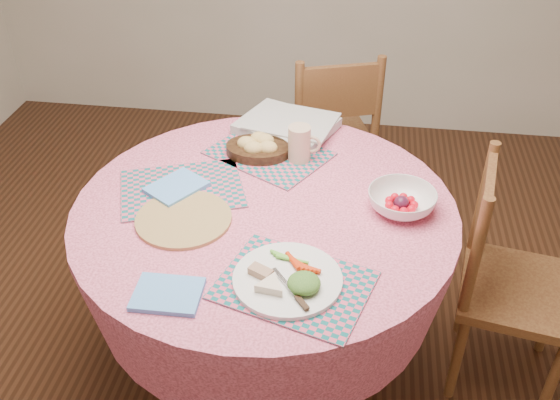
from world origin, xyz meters
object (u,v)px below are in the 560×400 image
at_px(dinner_plate, 290,278).
at_px(latte_mug, 300,143).
at_px(chair_back, 329,137).
at_px(dining_table, 265,253).
at_px(chair_right, 506,278).
at_px(fruit_bowl, 402,201).
at_px(bread_bowl, 258,146).
at_px(wicker_trivet, 184,219).

height_order(dinner_plate, latte_mug, latte_mug).
bearing_deg(dinner_plate, latte_mug, 94.19).
xyz_separation_m(dinner_plate, latte_mug, (-0.05, 0.64, 0.05)).
height_order(chair_back, dinner_plate, chair_back).
xyz_separation_m(dining_table, dinner_plate, (0.13, -0.35, 0.21)).
height_order(chair_right, fruit_bowl, chair_right).
distance_m(bread_bowl, fruit_bowl, 0.57).
height_order(dinner_plate, bread_bowl, bread_bowl).
distance_m(chair_right, chair_back, 1.10).
height_order(dining_table, bread_bowl, bread_bowl).
xyz_separation_m(chair_right, latte_mug, (-0.75, 0.20, 0.36)).
bearing_deg(wicker_trivet, dining_table, 24.68).
bearing_deg(latte_mug, bread_bowl, 173.99).
bearing_deg(dinner_plate, dining_table, 109.95).
relative_size(dining_table, chair_right, 1.40).
height_order(chair_right, wicker_trivet, chair_right).
bearing_deg(bread_bowl, latte_mug, -6.01).
height_order(wicker_trivet, dinner_plate, dinner_plate).
xyz_separation_m(dining_table, bread_bowl, (-0.07, 0.31, 0.23)).
distance_m(dining_table, chair_back, 0.97).
distance_m(dinner_plate, bread_bowl, 0.69).
relative_size(dining_table, latte_mug, 9.62).
xyz_separation_m(dining_table, wicker_trivet, (-0.24, -0.11, 0.20)).
bearing_deg(bread_bowl, fruit_bowl, -27.67).
xyz_separation_m(chair_back, bread_bowl, (-0.22, -0.64, 0.31)).
bearing_deg(dinner_plate, chair_back, 89.17).
height_order(wicker_trivet, latte_mug, latte_mug).
xyz_separation_m(chair_right, wicker_trivet, (-1.06, -0.20, 0.29)).
relative_size(chair_right, fruit_bowl, 3.25).
xyz_separation_m(chair_right, chair_back, (-0.68, 0.86, 0.02)).
bearing_deg(chair_back, bread_bowl, 52.81).
bearing_deg(latte_mug, dinner_plate, -85.81).
xyz_separation_m(dining_table, latte_mug, (0.08, 0.29, 0.26)).
distance_m(dining_table, bread_bowl, 0.39).
distance_m(chair_back, fruit_bowl, 1.00).
bearing_deg(dining_table, latte_mug, 74.83).
bearing_deg(wicker_trivet, latte_mug, 51.75).
height_order(chair_right, chair_back, chair_back).
distance_m(latte_mug, fruit_bowl, 0.43).
xyz_separation_m(dining_table, chair_back, (0.15, 0.95, -0.08)).
distance_m(dinner_plate, fruit_bowl, 0.50).
distance_m(chair_right, bread_bowl, 0.98).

